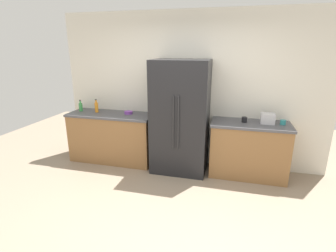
{
  "coord_description": "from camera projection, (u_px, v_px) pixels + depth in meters",
  "views": [
    {
      "loc": [
        0.74,
        -2.53,
        2.06
      ],
      "look_at": [
        -0.04,
        0.47,
        1.11
      ],
      "focal_mm": 27.17,
      "sensor_mm": 36.0,
      "label": 1
    }
  ],
  "objects": [
    {
      "name": "ground_plane",
      "position": [
        161.0,
        223.0,
        3.13
      ],
      "size": [
        9.44,
        9.44,
        0.0
      ],
      "primitive_type": "plane",
      "color": "gray"
    },
    {
      "name": "cup_a",
      "position": [
        244.0,
        120.0,
        4.09
      ],
      "size": [
        0.08,
        0.08,
        0.09
      ],
      "primitive_type": "cylinder",
      "color": "black",
      "rests_on": "counter_right"
    },
    {
      "name": "bowl_a",
      "position": [
        128.0,
        112.0,
        4.63
      ],
      "size": [
        0.15,
        0.15,
        0.05
      ],
      "primitive_type": "cylinder",
      "color": "purple",
      "rests_on": "counter_left"
    },
    {
      "name": "counter_left",
      "position": [
        113.0,
        137.0,
        4.78
      ],
      "size": [
        1.58,
        0.6,
        0.91
      ],
      "color": "olive",
      "rests_on": "ground_plane"
    },
    {
      "name": "refrigerator",
      "position": [
        180.0,
        117.0,
        4.27
      ],
      "size": [
        0.92,
        0.69,
        1.89
      ],
      "color": "black",
      "rests_on": "ground_plane"
    },
    {
      "name": "toaster",
      "position": [
        268.0,
        118.0,
        4.01
      ],
      "size": [
        0.21,
        0.16,
        0.17
      ],
      "primitive_type": "cube",
      "color": "silver",
      "rests_on": "counter_right"
    },
    {
      "name": "bottle_b",
      "position": [
        96.0,
        107.0,
        4.72
      ],
      "size": [
        0.06,
        0.06,
        0.24
      ],
      "color": "orange",
      "rests_on": "counter_left"
    },
    {
      "name": "kitchen_back_panel",
      "position": [
        190.0,
        91.0,
        4.5
      ],
      "size": [
        4.68,
        0.1,
        2.68
      ],
      "primitive_type": "cube",
      "color": "silver",
      "rests_on": "ground_plane"
    },
    {
      "name": "bottle_a",
      "position": [
        81.0,
        107.0,
        4.81
      ],
      "size": [
        0.07,
        0.07,
        0.21
      ],
      "color": "green",
      "rests_on": "counter_left"
    },
    {
      "name": "cup_b",
      "position": [
        283.0,
        122.0,
        3.97
      ],
      "size": [
        0.09,
        0.09,
        0.07
      ],
      "primitive_type": "cylinder",
      "color": "teal",
      "rests_on": "counter_right"
    },
    {
      "name": "counter_right",
      "position": [
        248.0,
        150.0,
        4.19
      ],
      "size": [
        1.24,
        0.6,
        0.91
      ],
      "color": "olive",
      "rests_on": "ground_plane"
    }
  ]
}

